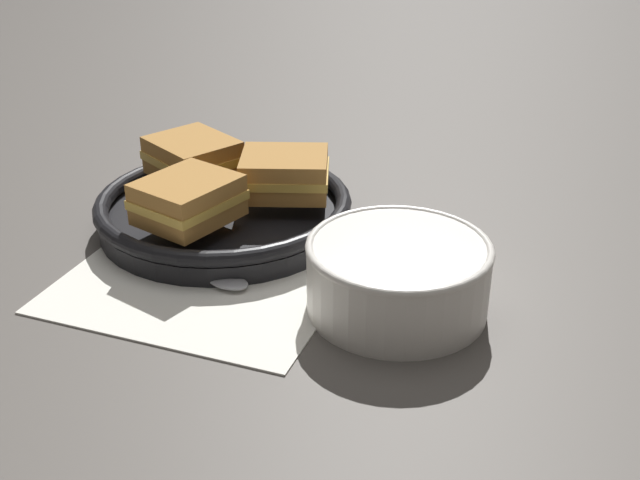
{
  "coord_description": "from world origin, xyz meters",
  "views": [
    {
      "loc": [
        0.18,
        -0.71,
        0.42
      ],
      "look_at": [
        0.03,
        0.01,
        0.04
      ],
      "focal_mm": 45.0,
      "sensor_mm": 36.0,
      "label": 1
    }
  ],
  "objects_px": {
    "skillet": "(224,211)",
    "sandwich_near_right": "(285,174)",
    "soup_bowl": "(398,272)",
    "sandwich_near_left": "(188,200)",
    "spoon": "(211,276)",
    "sandwich_far_left": "(193,157)"
  },
  "relations": [
    {
      "from": "spoon",
      "to": "sandwich_near_left",
      "type": "xyz_separation_m",
      "value": [
        -0.04,
        0.06,
        0.06
      ]
    },
    {
      "from": "sandwich_near_right",
      "to": "sandwich_far_left",
      "type": "bearing_deg",
      "value": 167.66
    },
    {
      "from": "soup_bowl",
      "to": "sandwich_near_left",
      "type": "distance_m",
      "value": 0.25
    },
    {
      "from": "skillet",
      "to": "sandwich_near_left",
      "type": "distance_m",
      "value": 0.08
    },
    {
      "from": "sandwich_near_left",
      "to": "sandwich_far_left",
      "type": "relative_size",
      "value": 0.96
    },
    {
      "from": "spoon",
      "to": "sandwich_far_left",
      "type": "height_order",
      "value": "sandwich_far_left"
    },
    {
      "from": "skillet",
      "to": "sandwich_far_left",
      "type": "height_order",
      "value": "sandwich_far_left"
    },
    {
      "from": "sandwich_far_left",
      "to": "skillet",
      "type": "bearing_deg",
      "value": -42.34
    },
    {
      "from": "sandwich_near_right",
      "to": "soup_bowl",
      "type": "bearing_deg",
      "value": -46.32
    },
    {
      "from": "sandwich_far_left",
      "to": "soup_bowl",
      "type": "bearing_deg",
      "value": -34.22
    },
    {
      "from": "skillet",
      "to": "sandwich_far_left",
      "type": "bearing_deg",
      "value": 137.66
    },
    {
      "from": "skillet",
      "to": "soup_bowl",
      "type": "bearing_deg",
      "value": -31.99
    },
    {
      "from": "spoon",
      "to": "sandwich_near_right",
      "type": "relative_size",
      "value": 1.29
    },
    {
      "from": "sandwich_near_left",
      "to": "soup_bowl",
      "type": "bearing_deg",
      "value": -16.02
    },
    {
      "from": "soup_bowl",
      "to": "sandwich_far_left",
      "type": "bearing_deg",
      "value": 145.78
    },
    {
      "from": "skillet",
      "to": "sandwich_near_right",
      "type": "relative_size",
      "value": 2.59
    },
    {
      "from": "soup_bowl",
      "to": "sandwich_near_left",
      "type": "relative_size",
      "value": 1.39
    },
    {
      "from": "soup_bowl",
      "to": "sandwich_near_left",
      "type": "bearing_deg",
      "value": 163.98
    },
    {
      "from": "sandwich_near_left",
      "to": "sandwich_near_right",
      "type": "bearing_deg",
      "value": 47.66
    },
    {
      "from": "skillet",
      "to": "sandwich_far_left",
      "type": "xyz_separation_m",
      "value": [
        -0.05,
        0.05,
        0.04
      ]
    },
    {
      "from": "soup_bowl",
      "to": "sandwich_near_right",
      "type": "relative_size",
      "value": 1.55
    },
    {
      "from": "soup_bowl",
      "to": "spoon",
      "type": "distance_m",
      "value": 0.2
    }
  ]
}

